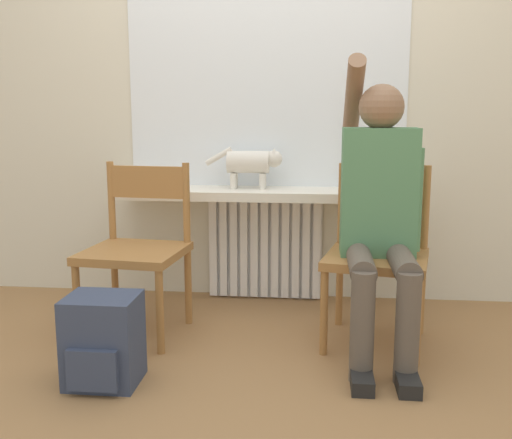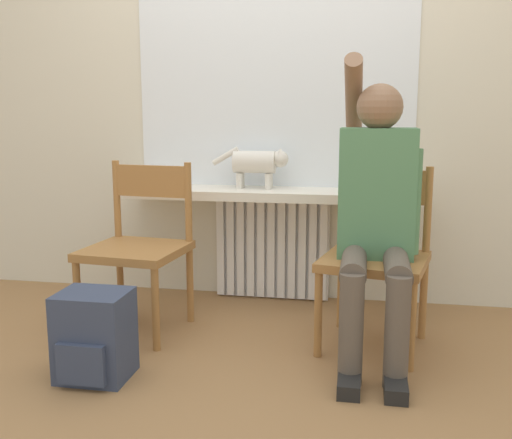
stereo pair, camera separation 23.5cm
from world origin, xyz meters
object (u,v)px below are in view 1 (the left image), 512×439
at_px(chair_right, 378,252).
at_px(cat, 252,163).
at_px(person, 380,207).
at_px(chair_left, 137,246).
at_px(backpack, 103,341).

bearing_deg(chair_right, cat, 152.32).
xyz_separation_m(chair_right, person, (-0.01, -0.11, 0.23)).
relative_size(chair_left, chair_right, 1.00).
height_order(chair_left, chair_right, same).
relative_size(person, backpack, 3.67).
bearing_deg(cat, chair_left, -133.34).
height_order(person, backpack, person).
distance_m(person, cat, 0.93).
height_order(chair_right, person, person).
relative_size(person, cat, 3.07).
relative_size(chair_left, cat, 1.92).
bearing_deg(person, backpack, -157.22).
relative_size(chair_right, backpack, 2.29).
distance_m(chair_left, person, 1.19).
xyz_separation_m(chair_left, backpack, (0.03, -0.59, -0.26)).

